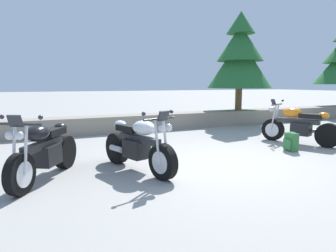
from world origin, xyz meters
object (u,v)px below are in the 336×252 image
object	(u,v)px
motorcycle_white_centre	(138,145)
rider_backpack	(291,141)
motorcycle_black_near_left	(44,152)
motorcycle_orange_far_right	(298,126)
pine_tree_far_left	(240,56)

from	to	relation	value
motorcycle_white_centre	rider_backpack	world-z (taller)	motorcycle_white_centre
motorcycle_black_near_left	rider_backpack	bearing A→B (deg)	-0.72
rider_backpack	motorcycle_white_centre	bearing A→B (deg)	-178.90
motorcycle_white_centre	motorcycle_black_near_left	bearing A→B (deg)	174.89
motorcycle_orange_far_right	motorcycle_black_near_left	bearing A→B (deg)	-175.13
motorcycle_orange_far_right	pine_tree_far_left	distance (m)	4.73
motorcycle_white_centre	pine_tree_far_left	xyz separation A→B (m)	(5.82, 4.73, 2.20)
motorcycle_orange_far_right	pine_tree_far_left	xyz separation A→B (m)	(1.08, 4.05, 2.20)
motorcycle_white_centre	motorcycle_orange_far_right	xyz separation A→B (m)	(4.74, 0.68, 0.00)
motorcycle_orange_far_right	rider_backpack	xyz separation A→B (m)	(-0.88, -0.61, -0.24)
rider_backpack	pine_tree_far_left	size ratio (longest dim) A/B	0.12
motorcycle_white_centre	motorcycle_orange_far_right	bearing A→B (deg)	8.20
motorcycle_black_near_left	motorcycle_orange_far_right	distance (m)	6.37
motorcycle_black_near_left	pine_tree_far_left	distance (m)	9.00
motorcycle_black_near_left	motorcycle_white_centre	distance (m)	1.61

